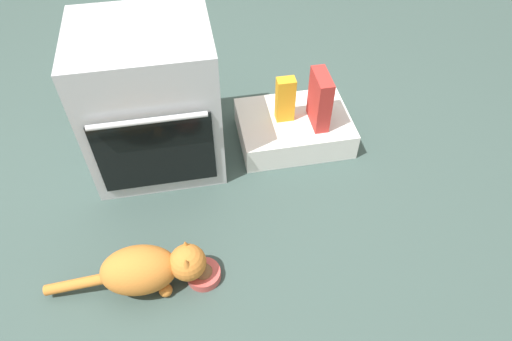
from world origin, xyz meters
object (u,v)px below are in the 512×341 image
(oven, at_px, (151,100))
(cereal_box, at_px, (320,100))
(food_bowl, at_px, (204,274))
(cat, at_px, (149,269))
(pantry_cabinet, at_px, (294,128))
(juice_carton, at_px, (285,100))

(oven, relative_size, cereal_box, 2.55)
(food_bowl, distance_m, cereal_box, 0.99)
(cat, height_order, cereal_box, cereal_box)
(cereal_box, bearing_deg, food_bowl, -133.71)
(oven, relative_size, food_bowl, 5.08)
(food_bowl, distance_m, cat, 0.23)
(cereal_box, bearing_deg, pantry_cabinet, 154.83)
(cat, bearing_deg, juice_carton, 48.95)
(pantry_cabinet, distance_m, cat, 1.06)
(pantry_cabinet, distance_m, cereal_box, 0.24)
(oven, relative_size, pantry_cabinet, 1.26)
(pantry_cabinet, height_order, juice_carton, juice_carton)
(pantry_cabinet, bearing_deg, food_bowl, -126.88)
(juice_carton, bearing_deg, food_bowl, -123.92)
(oven, bearing_deg, cereal_box, -3.71)
(cereal_box, bearing_deg, cat, -141.89)
(juice_carton, relative_size, cereal_box, 0.86)
(oven, distance_m, pantry_cabinet, 0.75)
(oven, height_order, food_bowl, oven)
(cat, bearing_deg, food_bowl, -0.00)
(cat, bearing_deg, oven, 87.30)
(food_bowl, height_order, juice_carton, juice_carton)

